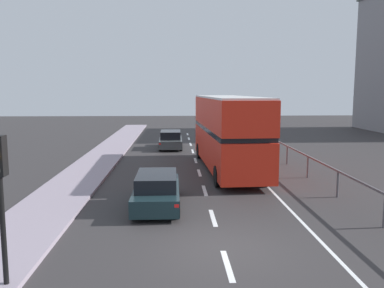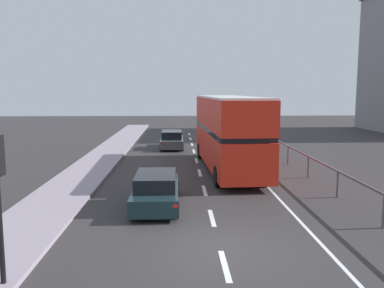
% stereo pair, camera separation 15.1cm
% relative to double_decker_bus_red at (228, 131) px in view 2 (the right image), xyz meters
% --- Properties ---
extents(ground_plane, '(73.12, 120.00, 0.10)m').
position_rel_double_decker_bus_red_xyz_m(ground_plane, '(-1.65, -11.20, -2.30)').
color(ground_plane, '#312E2E').
extents(near_sidewalk_kerb, '(2.61, 80.00, 0.14)m').
position_rel_double_decker_bus_red_xyz_m(near_sidewalk_kerb, '(-7.87, -11.20, -2.18)').
color(near_sidewalk_kerb, gray).
rests_on(near_sidewalk_kerb, ground).
extents(lane_paint_markings, '(3.17, 46.00, 0.01)m').
position_rel_double_decker_bus_red_xyz_m(lane_paint_markings, '(0.17, -2.39, -2.24)').
color(lane_paint_markings, silver).
rests_on(lane_paint_markings, ground).
extents(bridge_side_railing, '(0.10, 42.00, 1.17)m').
position_rel_double_decker_bus_red_xyz_m(bridge_side_railing, '(3.91, -2.20, -1.30)').
color(bridge_side_railing, '#504B50').
rests_on(bridge_side_railing, ground).
extents(double_decker_bus_red, '(3.06, 11.07, 4.18)m').
position_rel_double_decker_bus_red_xyz_m(double_decker_bus_red, '(0.00, 0.00, 0.00)').
color(double_decker_bus_red, red).
rests_on(double_decker_bus_red, ground).
extents(hatchback_car_near, '(1.77, 4.56, 1.34)m').
position_rel_double_decker_bus_red_xyz_m(hatchback_car_near, '(-3.71, -7.00, -1.60)').
color(hatchback_car_near, '#17292D').
rests_on(hatchback_car_near, ground).
extents(sedan_car_ahead, '(1.77, 4.38, 1.38)m').
position_rel_double_decker_bus_red_xyz_m(sedan_car_ahead, '(-3.31, 8.77, -1.58)').
color(sedan_car_ahead, '#434A4B').
rests_on(sedan_car_ahead, ground).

